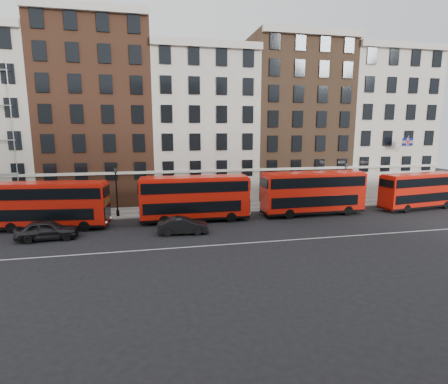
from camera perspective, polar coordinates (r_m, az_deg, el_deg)
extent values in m
plane|color=black|center=(30.43, 1.64, -7.23)|extent=(120.00, 120.00, 0.00)
cube|color=slate|center=(40.33, -1.88, -2.74)|extent=(80.00, 5.00, 0.15)
cube|color=gray|center=(37.94, -1.22, -3.56)|extent=(80.00, 0.30, 0.16)
cube|color=white|center=(28.58, 2.59, -8.40)|extent=(70.00, 0.12, 0.01)
cube|color=brown|center=(46.61, -19.75, 11.96)|extent=(12.80, 10.00, 22.00)
cube|color=beige|center=(43.20, -21.70, 26.34)|extent=(12.80, 0.50, 0.80)
cube|color=#B3AD9E|center=(46.70, -3.61, 10.68)|extent=(12.80, 10.00, 19.00)
cube|color=beige|center=(42.58, -2.62, 23.08)|extent=(12.80, 0.50, 0.80)
cube|color=brown|center=(50.23, 11.29, 11.62)|extent=(12.80, 10.00, 21.00)
cube|color=beige|center=(46.85, 14.53, 24.11)|extent=(12.80, 0.50, 0.80)
cube|color=beige|center=(56.48, 23.50, 10.30)|extent=(12.80, 10.00, 20.00)
cube|color=beige|center=(53.30, 27.74, 20.46)|extent=(12.80, 0.50, 0.80)
cube|color=red|center=(35.82, -26.64, -1.88)|extent=(10.55, 3.71, 3.88)
cube|color=black|center=(36.21, -26.40, -4.71)|extent=(10.55, 3.75, 0.24)
cube|color=black|center=(36.06, -26.99, -2.91)|extent=(9.38, 3.65, 1.03)
cube|color=black|center=(35.61, -26.79, 0.01)|extent=(10.16, 3.74, 0.98)
cube|color=red|center=(35.49, -26.89, 1.26)|extent=(10.23, 3.48, 0.18)
cube|color=black|center=(34.39, -18.45, -3.08)|extent=(0.35, 2.16, 1.28)
cube|color=black|center=(34.17, -18.55, -1.36)|extent=(0.31, 1.86, 0.41)
cylinder|color=black|center=(34.10, -21.83, -5.19)|extent=(1.01, 0.39, 0.98)
cylinder|color=black|center=(36.14, -20.83, -4.28)|extent=(1.01, 0.39, 0.98)
cylinder|color=black|center=(36.44, -31.37, -5.01)|extent=(1.01, 0.39, 0.98)
cylinder|color=black|center=(38.35, -29.93, -4.17)|extent=(1.01, 0.39, 0.98)
cube|color=red|center=(34.86, -4.81, -0.97)|extent=(10.75, 2.71, 4.03)
cube|color=black|center=(35.28, -4.77, -3.99)|extent=(10.75, 2.75, 0.24)
cube|color=black|center=(34.97, -5.29, -2.10)|extent=(9.53, 2.77, 1.07)
cube|color=black|center=(34.64, -4.84, 1.05)|extent=(10.35, 2.78, 1.02)
cube|color=red|center=(34.52, -4.86, 2.39)|extent=(10.44, 2.50, 0.18)
cube|color=black|center=(36.00, 3.78, -1.89)|extent=(0.11, 2.25, 1.33)
cube|color=black|center=(35.79, 3.80, -0.18)|extent=(0.11, 1.94, 0.43)
cylinder|color=black|center=(34.72, 1.16, -4.14)|extent=(1.02, 0.30, 1.02)
cylinder|color=black|center=(36.89, 0.40, -3.27)|extent=(1.02, 0.30, 1.02)
cylinder|color=black|center=(33.97, -9.70, -4.61)|extent=(1.02, 0.30, 1.02)
cylinder|color=black|center=(36.19, -9.80, -3.69)|extent=(1.02, 0.30, 1.02)
cube|color=red|center=(38.53, 14.33, -0.08)|extent=(11.04, 2.76, 4.14)
cube|color=black|center=(38.92, 14.20, -2.90)|extent=(11.04, 2.80, 0.25)
cube|color=black|center=(38.52, 13.87, -1.14)|extent=(9.78, 2.83, 1.10)
cube|color=black|center=(38.33, 14.42, 1.80)|extent=(10.62, 2.84, 1.05)
cube|color=red|center=(38.22, 14.47, 3.05)|extent=(10.72, 2.55, 0.19)
cube|color=black|center=(41.47, 21.13, -0.88)|extent=(0.11, 2.31, 1.36)
cube|color=black|center=(41.29, 21.23, 0.65)|extent=(0.11, 1.99, 0.44)
cylinder|color=black|center=(39.66, 19.58, -2.90)|extent=(1.05, 0.31, 1.05)
cylinder|color=black|center=(41.61, 17.86, -2.20)|extent=(1.05, 0.31, 1.05)
cylinder|color=black|center=(36.56, 10.63, -3.55)|extent=(1.05, 0.31, 1.05)
cylinder|color=black|center=(38.67, 9.25, -2.76)|extent=(1.05, 0.31, 1.05)
cube|color=red|center=(45.94, 29.25, 0.21)|extent=(10.02, 3.67, 3.68)
cube|color=black|center=(46.24, 29.06, -1.90)|extent=(10.03, 3.70, 0.22)
cube|color=black|center=(45.83, 28.95, -0.59)|extent=(8.92, 3.58, 0.98)
cube|color=black|center=(45.79, 29.37, 1.62)|extent=(9.66, 3.69, 0.93)
cube|color=red|center=(45.70, 29.46, 2.54)|extent=(9.72, 3.44, 0.17)
cylinder|color=black|center=(48.03, 32.49, -1.78)|extent=(0.96, 0.39, 0.93)
cylinder|color=black|center=(49.29, 30.58, -1.32)|extent=(0.96, 0.39, 0.93)
cylinder|color=black|center=(43.49, 27.67, -2.44)|extent=(0.96, 0.39, 0.93)
cylinder|color=black|center=(44.88, 25.71, -1.92)|extent=(0.96, 0.39, 0.93)
imported|color=black|center=(32.83, -26.86, -5.54)|extent=(4.98, 2.25, 1.66)
imported|color=black|center=(31.14, -6.72, -5.48)|extent=(4.55, 1.86, 1.47)
cylinder|color=black|center=(37.86, -17.10, -0.38)|extent=(0.14, 0.14, 4.60)
cylinder|color=black|center=(38.26, -16.94, -3.33)|extent=(0.32, 0.32, 0.60)
cube|color=#262626|center=(37.49, -17.30, 3.45)|extent=(0.32, 0.32, 0.55)
cone|color=black|center=(37.45, -17.33, 3.98)|extent=(0.44, 0.44, 0.25)
cylinder|color=black|center=(44.01, 19.12, 0.94)|extent=(0.14, 0.14, 4.60)
cylinder|color=black|center=(44.36, 18.97, -1.61)|extent=(0.32, 0.32, 0.60)
cube|color=#262626|center=(43.70, 19.31, 4.24)|extent=(0.32, 0.32, 0.55)
cone|color=black|center=(43.67, 19.34, 4.70)|extent=(0.44, 0.44, 0.25)
cylinder|color=black|center=(49.44, 28.39, 0.06)|extent=(0.12, 0.12, 2.60)
cube|color=black|center=(49.11, 28.66, 1.87)|extent=(0.25, 0.30, 0.75)
sphere|color=red|center=(48.95, 28.81, 2.10)|extent=(0.14, 0.14, 0.14)
sphere|color=#0C9919|center=(49.01, 28.76, 1.59)|extent=(0.14, 0.14, 0.14)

